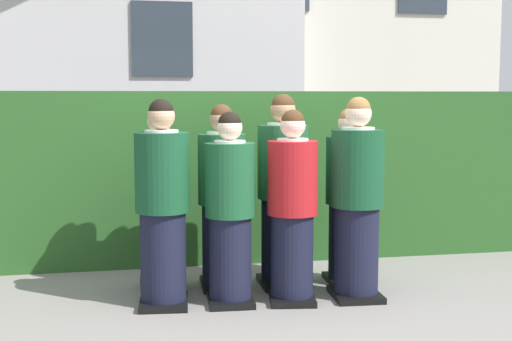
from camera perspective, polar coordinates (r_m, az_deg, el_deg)
ground_plane at (r=5.78m, az=0.48°, el=-10.67°), size 60.00×60.00×0.00m
student_front_row_0 at (r=5.54m, az=-7.68°, el=-3.09°), size 0.43×0.51×1.65m
student_front_row_1 at (r=5.56m, az=-2.15°, el=-3.53°), size 0.40×0.46×1.55m
student_in_red_blazer at (r=5.62m, az=3.00°, el=-3.36°), size 0.42×0.50×1.56m
student_front_row_3 at (r=5.76m, az=8.29°, el=-2.68°), size 0.43×0.50×1.66m
student_rear_row_0 at (r=6.03m, az=-7.85°, el=-2.67°), size 0.41×0.50×1.58m
student_rear_row_1 at (r=6.04m, az=-2.80°, el=-2.51°), size 0.42×0.51×1.60m
student_rear_row_2 at (r=6.09m, az=2.20°, el=-2.03°), size 0.44×0.49×1.69m
student_rear_row_3 at (r=6.23m, az=7.59°, el=-2.48°), size 0.41×0.46×1.56m
hedge at (r=7.16m, az=-2.14°, el=-0.38°), size 7.17×0.70×1.72m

